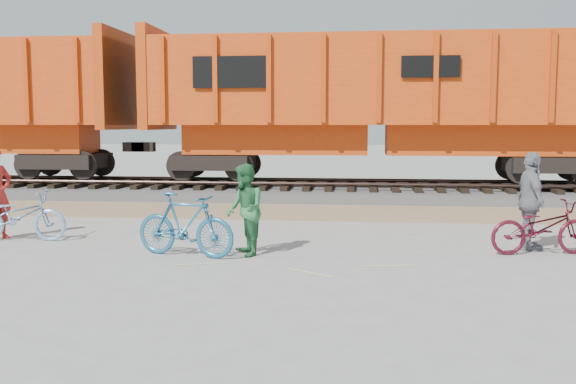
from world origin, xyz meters
name	(u,v)px	position (x,y,z in m)	size (l,w,h in m)	color
ground	(269,256)	(0.00, 0.00, 0.00)	(120.00, 120.00, 0.00)	#9E9E99
gravel_strip	(299,212)	(0.00, 5.50, 0.01)	(120.00, 3.00, 0.02)	#9E8162
ballast_bed	(309,192)	(0.00, 9.00, 0.15)	(120.00, 4.00, 0.30)	slate
track	(309,182)	(0.00, 9.00, 0.47)	(120.00, 2.60, 0.24)	black
hopper_car_center	(377,99)	(2.06, 9.00, 3.01)	(14.00, 3.13, 4.65)	black
bicycle_blue	(19,216)	(-5.03, 0.88, 0.49)	(0.64, 1.85, 0.97)	#7DACD8
bicycle_teal	(185,225)	(-1.41, -0.23, 0.55)	(0.52, 1.84, 1.11)	#226488
bicycle_maroon	(542,227)	(4.71, 0.63, 0.48)	(0.63, 1.81, 0.95)	#4F101F
person_man	(245,210)	(-0.41, -0.03, 0.80)	(0.77, 0.60, 1.59)	#2C6E3B
person_woman	(531,201)	(4.61, 1.03, 0.88)	(1.04, 0.43, 1.77)	gray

